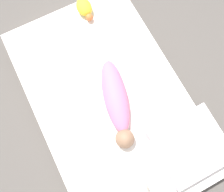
# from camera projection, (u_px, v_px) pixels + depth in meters

# --- Properties ---
(ground_plane) EXTENTS (12.00, 12.00, 0.00)m
(ground_plane) POSITION_uv_depth(u_px,v_px,m) (109.00, 104.00, 1.66)
(ground_plane) COLOR #514C47
(bed_mattress) EXTENTS (1.55, 0.97, 0.21)m
(bed_mattress) POSITION_uv_depth(u_px,v_px,m) (109.00, 101.00, 1.56)
(bed_mattress) COLOR white
(bed_mattress) RESTS_ON ground_plane
(swaddled_baby) EXTENTS (0.58, 0.28, 0.12)m
(swaddled_baby) POSITION_uv_depth(u_px,v_px,m) (117.00, 102.00, 1.39)
(swaddled_baby) COLOR pink
(swaddled_baby) RESTS_ON bed_mattress
(pillow) EXTENTS (0.36, 0.40, 0.12)m
(pillow) POSITION_uv_depth(u_px,v_px,m) (189.00, 145.00, 1.32)
(pillow) COLOR white
(pillow) RESTS_ON bed_mattress
(turtle_plush) EXTENTS (0.18, 0.11, 0.09)m
(turtle_plush) POSITION_uv_depth(u_px,v_px,m) (85.00, 8.00, 1.58)
(turtle_plush) COLOR yellow
(turtle_plush) RESTS_ON bed_mattress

